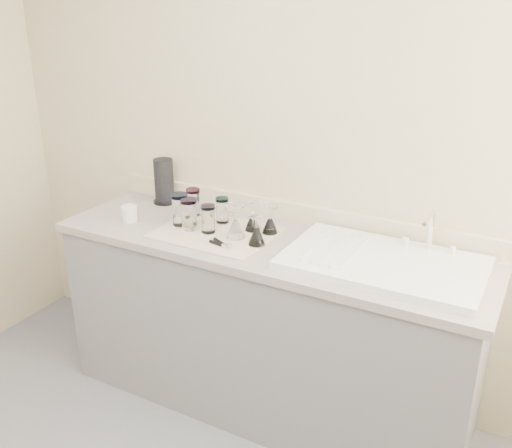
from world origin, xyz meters
The scene contains 16 objects.
room_envelope centered at (0.00, 0.00, 1.56)m, with size 3.54×3.50×2.52m.
counter_unit centered at (0.00, 1.20, 0.45)m, with size 2.06×0.62×0.90m.
sink_unit centered at (0.55, 1.20, 0.92)m, with size 0.82×0.50×0.22m.
dish_towel centered at (-0.26, 1.17, 0.90)m, with size 0.55×0.42×0.01m, color beige.
tumbler_teal centered at (-0.48, 1.31, 0.98)m, with size 0.07×0.07×0.14m.
tumbler_purple centered at (-0.30, 1.29, 0.97)m, with size 0.06×0.06×0.13m.
tumbler_magenta centered at (-0.46, 1.17, 0.99)m, with size 0.08×0.08×0.16m.
tumbler_blue centered at (-0.39, 1.14, 0.99)m, with size 0.08×0.08×0.15m.
tumbler_lavender centered at (-0.29, 1.15, 0.98)m, with size 0.07×0.07×0.14m.
goblet_back_left centered at (-0.12, 1.28, 0.95)m, with size 0.08×0.08×0.14m.
goblet_back_right centered at (-0.03, 1.29, 0.95)m, with size 0.08×0.08×0.14m.
goblet_front_left centered at (-0.14, 1.16, 0.96)m, with size 0.09×0.09×0.16m.
goblet_front_right centered at (-0.02, 1.14, 0.96)m, with size 0.08×0.08×0.14m.
can_opener centered at (-0.15, 1.05, 0.92)m, with size 0.13×0.07×0.02m.
white_mug centered at (-0.73, 1.10, 0.94)m, with size 0.12×0.10×0.08m.
paper_towel_roll centered at (-0.74, 1.41, 1.02)m, with size 0.13×0.13×0.24m.
Camera 1 is at (1.11, -0.94, 1.96)m, focal length 40.00 mm.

